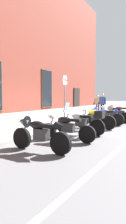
{
  "coord_description": "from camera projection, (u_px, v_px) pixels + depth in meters",
  "views": [
    {
      "loc": [
        -9.68,
        -4.71,
        1.55
      ],
      "look_at": [
        -1.08,
        -0.04,
        0.85
      ],
      "focal_mm": 34.1,
      "sensor_mm": 36.0,
      "label": 1
    }
  ],
  "objects": [
    {
      "name": "motorcycle_black_naked",
      "position": [
        66.0,
        128.0,
        7.44
      ],
      "size": [
        0.62,
        2.12,
        0.94
      ],
      "color": "black",
      "rests_on": "ground_plane"
    },
    {
      "name": "motorcycle_red_sport",
      "position": [
        119.0,
        112.0,
        14.37
      ],
      "size": [
        0.62,
        2.15,
        1.02
      ],
      "color": "black",
      "rests_on": "ground_plane"
    },
    {
      "name": "motorcycle_yellow_naked",
      "position": [
        95.0,
        119.0,
        10.31
      ],
      "size": [
        0.62,
        2.07,
        0.99
      ],
      "color": "black",
      "rests_on": "ground_plane"
    },
    {
      "name": "ground_plane",
      "position": [
        72.0,
        127.0,
        10.83
      ],
      "size": [
        140.0,
        140.0,
        0.0
      ],
      "primitive_type": "plane",
      "color": "#4C4C4F"
    },
    {
      "name": "pedestrian_tan_coat",
      "position": [
        97.0,
        103.0,
        18.13
      ],
      "size": [
        0.4,
        0.61,
        1.57
      ],
      "color": "#2D3351",
      "rests_on": "sidewalk"
    },
    {
      "name": "motorcycle_blue_sport",
      "position": [
        103.0,
        115.0,
        11.74
      ],
      "size": [
        0.62,
        2.16,
        1.0
      ],
      "color": "black",
      "rests_on": "ground_plane"
    },
    {
      "name": "pedestrian_blue_top",
      "position": [
        102.0,
        103.0,
        17.05
      ],
      "size": [
        0.26,
        0.66,
        1.67
      ],
      "color": "black",
      "rests_on": "sidewalk"
    },
    {
      "name": "motorcycle_grey_naked",
      "position": [
        112.0,
        114.0,
        13.0
      ],
      "size": [
        0.62,
        2.18,
        1.01
      ],
      "color": "black",
      "rests_on": "ground_plane"
    },
    {
      "name": "motorcycle_silver_touring",
      "position": [
        82.0,
        122.0,
        8.67
      ],
      "size": [
        0.62,
        2.14,
        1.3
      ],
      "color": "black",
      "rests_on": "ground_plane"
    },
    {
      "name": "motorcycle_black_sport",
      "position": [
        38.0,
        132.0,
        6.05
      ],
      "size": [
        0.62,
        2.03,
        1.0
      ],
      "color": "black",
      "rests_on": "ground_plane"
    },
    {
      "name": "parking_sign",
      "position": [
        65.0,
        93.0,
        10.92
      ],
      "size": [
        0.36,
        0.07,
        2.52
      ],
      "color": "#4C4C51",
      "rests_on": "sidewalk"
    },
    {
      "name": "sidewalk",
      "position": [
        47.0,
        124.0,
        11.56
      ],
      "size": [
        29.63,
        3.07,
        0.15
      ],
      "primitive_type": "cube",
      "color": "gray",
      "rests_on": "ground_plane"
    }
  ]
}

